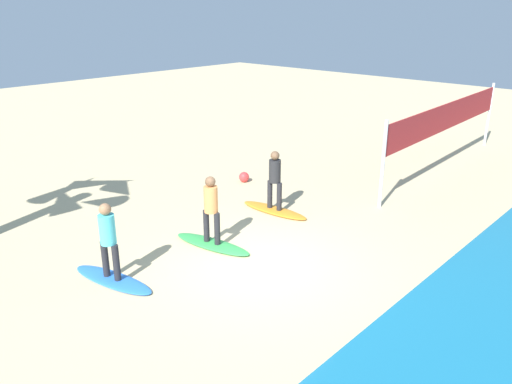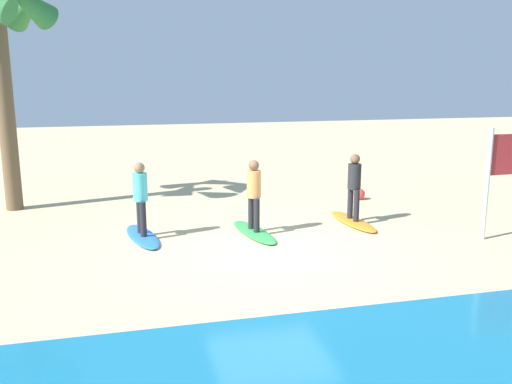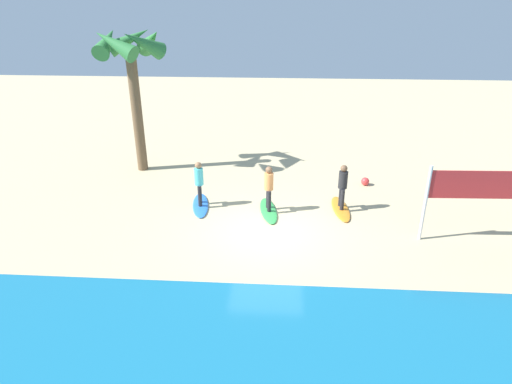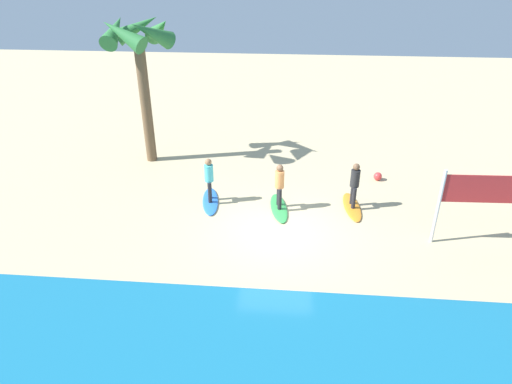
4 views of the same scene
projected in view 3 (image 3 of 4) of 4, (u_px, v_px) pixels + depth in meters
The scene contains 9 objects.
ground_plane at pixel (267, 231), 14.41m from camera, with size 60.00×60.00×0.00m, color #CCB789.
surfboard_orange at pixel (341, 209), 15.85m from camera, with size 2.10×0.56×0.09m, color orange.
surfer_orange at pixel (343, 184), 15.45m from camera, with size 0.32×0.46×1.64m.
surfboard_green at pixel (268, 210), 15.72m from camera, with size 2.10×0.56×0.09m, color green.
surfer_green at pixel (269, 185), 15.32m from camera, with size 0.32×0.46×1.64m.
surfboard_blue at pixel (200, 205), 16.13m from camera, with size 2.10×0.56×0.09m, color blue.
surfer_blue at pixel (199, 180), 15.72m from camera, with size 0.32×0.45×1.64m.
palm_tree at pixel (130, 55), 17.63m from camera, with size 2.88×3.03×6.15m.
beach_ball at pixel (365, 181), 17.89m from camera, with size 0.33×0.33×0.33m, color #E53838.
Camera 3 is at (-0.45, 12.63, 7.06)m, focal length 30.67 mm.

